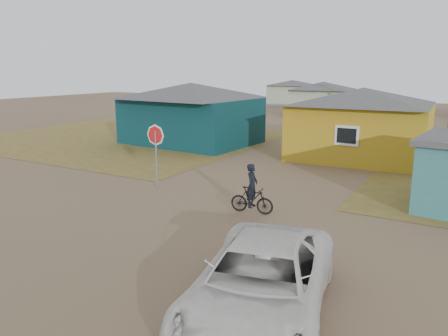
{
  "coord_description": "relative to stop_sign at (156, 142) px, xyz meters",
  "views": [
    {
      "loc": [
        7.91,
        -10.67,
        4.9
      ],
      "look_at": [
        0.05,
        3.0,
        1.3
      ],
      "focal_mm": 35.0,
      "sensor_mm": 36.0,
      "label": 1
    }
  ],
  "objects": [
    {
      "name": "grass_nw",
      "position": [
        -10.64,
        9.71,
        -1.95
      ],
      "size": [
        20.0,
        18.0,
        0.0
      ],
      "primitive_type": "cube",
      "color": "olive",
      "rests_on": "ground"
    },
    {
      "name": "ground",
      "position": [
        3.36,
        -3.29,
        -1.95
      ],
      "size": [
        120.0,
        120.0,
        0.0
      ],
      "primitive_type": "plane",
      "color": "brown"
    },
    {
      "name": "house_teal",
      "position": [
        -5.14,
        10.21,
        0.1
      ],
      "size": [
        8.93,
        7.08,
        4.0
      ],
      "color": "#092D34",
      "rests_on": "ground"
    },
    {
      "name": "house_pale_west",
      "position": [
        -2.64,
        30.71,
        -0.1
      ],
      "size": [
        7.04,
        6.15,
        3.6
      ],
      "color": "#A7B39A",
      "rests_on": "ground"
    },
    {
      "name": "house_yellow",
      "position": [
        5.86,
        10.71,
        0.05
      ],
      "size": [
        7.72,
        6.76,
        3.9
      ],
      "color": "#B08C1B",
      "rests_on": "ground"
    },
    {
      "name": "stop_sign",
      "position": [
        0.0,
        0.0,
        0.0
      ],
      "size": [
        0.82,
        0.39,
        2.68
      ],
      "color": "gray",
      "rests_on": "ground"
    },
    {
      "name": "house_pale_north",
      "position": [
        -10.64,
        42.71,
        -0.2
      ],
      "size": [
        6.28,
        5.81,
        3.4
      ],
      "color": "#A7B39A",
      "rests_on": "ground"
    },
    {
      "name": "cyclist",
      "position": [
        4.9,
        -0.95,
        -1.32
      ],
      "size": [
        1.58,
        0.62,
        1.74
      ],
      "color": "black",
      "rests_on": "ground"
    },
    {
      "name": "vehicle",
      "position": [
        7.96,
        -6.73,
        -1.19
      ],
      "size": [
        3.67,
        5.9,
        1.52
      ],
      "primitive_type": "imported",
      "rotation": [
        0.0,
        0.0,
        0.22
      ],
      "color": "silver",
      "rests_on": "ground"
    }
  ]
}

